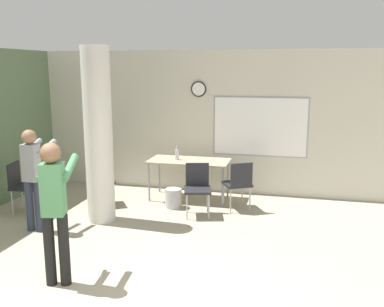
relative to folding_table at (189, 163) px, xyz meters
The scene contains 11 objects.
wall_back 1.00m from the folding_table, 70.20° to the left, with size 8.00×0.15×2.80m.
support_pillar 1.96m from the folding_table, 127.28° to the right, with size 0.45×0.45×2.80m.
folding_table is the anchor object (origin of this frame).
bottle_on_table 0.28m from the folding_table, behind, with size 0.07×0.07×0.26m.
waste_bin 0.79m from the folding_table, 105.10° to the right, with size 0.29×0.29×0.34m.
chair_near_pillar 1.71m from the folding_table, 153.20° to the right, with size 0.61×0.61×0.87m.
chair_table_front 0.91m from the folding_table, 66.71° to the right, with size 0.54×0.54×0.87m.
chair_by_left_wall 2.97m from the folding_table, 151.75° to the right, with size 0.50×0.50×0.87m.
chair_table_right 1.09m from the folding_table, 22.65° to the right, with size 0.60×0.60×0.87m.
person_watching_back 2.84m from the folding_table, 131.98° to the right, with size 0.34×0.58×1.57m.
person_playing_front 3.58m from the folding_table, 100.86° to the right, with size 0.48×0.65×1.66m.
Camera 1 is at (1.69, -3.20, 2.46)m, focal length 40.00 mm.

